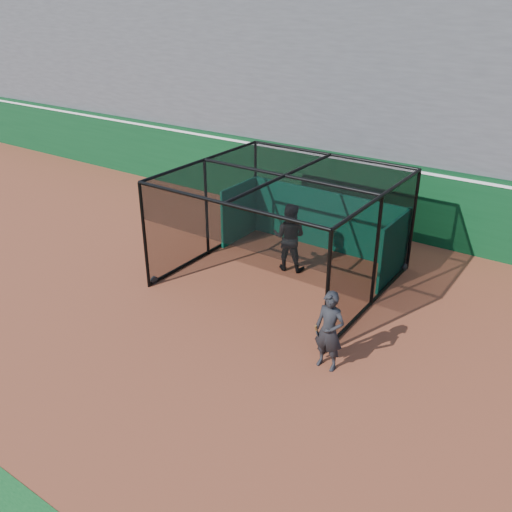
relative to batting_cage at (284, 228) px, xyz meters
The scene contains 6 objects.
ground 4.02m from the batting_cage, 97.86° to the right, with size 120.00×120.00×0.00m, color brown.
outfield_wall 4.84m from the batting_cage, 96.06° to the left, with size 50.00×0.50×2.50m.
grandstand 9.09m from the batting_cage, 93.40° to the left, with size 50.00×7.85×8.95m.
batting_cage is the anchor object (origin of this frame).
batter 0.76m from the batting_cage, 104.51° to the left, with size 0.99×0.77×2.03m, color black.
on_deck_player 4.31m from the batting_cage, 44.62° to the right, with size 0.67×0.45×1.83m.
Camera 1 is at (7.77, -8.08, 7.29)m, focal length 38.00 mm.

